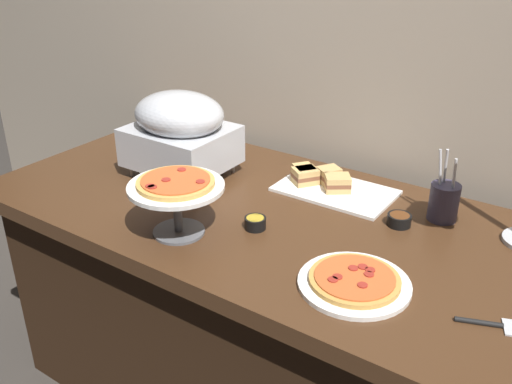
# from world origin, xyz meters

# --- Properties ---
(back_wall) EXTENTS (4.40, 0.04, 2.40)m
(back_wall) POSITION_xyz_m (0.00, 0.50, 1.20)
(back_wall) COLOR tan
(back_wall) RESTS_ON ground_plane
(buffet_table) EXTENTS (1.90, 0.84, 0.76)m
(buffet_table) POSITION_xyz_m (0.00, 0.00, 0.39)
(buffet_table) COLOR #422816
(buffet_table) RESTS_ON ground_plane
(chafing_dish) EXTENTS (0.33, 0.27, 0.28)m
(chafing_dish) POSITION_xyz_m (-0.45, 0.06, 0.92)
(chafing_dish) COLOR #B7BABF
(chafing_dish) RESTS_ON buffet_table
(pizza_plate_front) EXTENTS (0.27, 0.27, 0.03)m
(pizza_plate_front) POSITION_xyz_m (0.32, -0.20, 0.77)
(pizza_plate_front) COLOR white
(pizza_plate_front) RESTS_ON buffet_table
(pizza_plate_center) EXTENTS (0.26, 0.26, 0.17)m
(pizza_plate_center) POSITION_xyz_m (-0.19, -0.25, 0.89)
(pizza_plate_center) COLOR #595B60
(pizza_plate_center) RESTS_ON buffet_table
(sandwich_platter) EXTENTS (0.36, 0.22, 0.06)m
(sandwich_platter) POSITION_xyz_m (0.01, 0.23, 0.78)
(sandwich_platter) COLOR white
(sandwich_platter) RESTS_ON buffet_table
(sauce_cup_near) EXTENTS (0.07, 0.07, 0.03)m
(sauce_cup_near) POSITION_xyz_m (0.29, 0.14, 0.78)
(sauce_cup_near) COLOR black
(sauce_cup_near) RESTS_ON buffet_table
(sauce_cup_far) EXTENTS (0.06, 0.06, 0.03)m
(sauce_cup_far) POSITION_xyz_m (-0.03, -0.11, 0.78)
(sauce_cup_far) COLOR black
(sauce_cup_far) RESTS_ON buffet_table
(utensil_holder) EXTENTS (0.08, 0.08, 0.22)m
(utensil_holder) POSITION_xyz_m (0.38, 0.24, 0.82)
(utensil_holder) COLOR #383347
(utensil_holder) RESTS_ON buffet_table
(serving_spatula) EXTENTS (0.17, 0.09, 0.01)m
(serving_spatula) POSITION_xyz_m (0.64, -0.16, 0.76)
(serving_spatula) COLOR #B7BABF
(serving_spatula) RESTS_ON buffet_table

